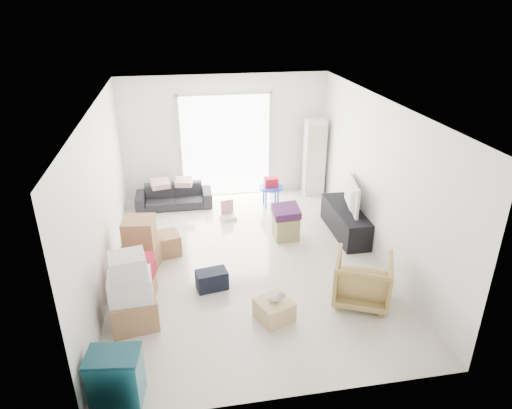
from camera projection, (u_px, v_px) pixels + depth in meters
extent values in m
cube|color=beige|center=(247.00, 267.00, 7.94)|extent=(4.50, 6.00, 0.24)
cube|color=white|center=(246.00, 97.00, 6.71)|extent=(4.50, 6.00, 0.24)
cube|color=white|center=(225.00, 135.00, 10.12)|extent=(4.50, 0.24, 2.70)
cube|color=white|center=(296.00, 307.00, 4.53)|extent=(4.50, 0.24, 2.70)
cube|color=white|center=(93.00, 199.00, 6.95)|extent=(0.24, 6.00, 2.70)
cube|color=white|center=(385.00, 179.00, 7.70)|extent=(0.24, 6.00, 2.70)
cube|color=white|center=(226.00, 146.00, 10.07)|extent=(2.00, 0.01, 2.30)
cube|color=silver|center=(180.00, 149.00, 9.91)|extent=(0.06, 0.04, 2.30)
cube|color=silver|center=(270.00, 144.00, 10.22)|extent=(0.06, 0.04, 2.30)
cube|color=silver|center=(224.00, 94.00, 9.59)|extent=(2.10, 0.04, 0.06)
cube|color=silver|center=(314.00, 158.00, 10.20)|extent=(0.45, 0.30, 1.75)
cube|color=black|center=(345.00, 221.00, 8.69)|extent=(0.47, 1.56, 0.52)
imported|color=black|center=(347.00, 206.00, 8.56)|extent=(0.75, 1.08, 0.13)
imported|color=#27282D|center=(174.00, 193.00, 9.80)|extent=(1.62, 0.49, 0.63)
cube|color=#D49AAC|center=(160.00, 178.00, 9.57)|extent=(0.47, 0.40, 0.13)
cube|color=#D49AAC|center=(183.00, 176.00, 9.67)|extent=(0.39, 0.33, 0.12)
imported|color=#A58249|center=(363.00, 277.00, 6.69)|extent=(1.04, 1.01, 0.82)
cube|color=#1A5B68|center=(118.00, 389.00, 5.11)|extent=(0.60, 0.46, 0.31)
cube|color=#1A5B68|center=(114.00, 368.00, 4.98)|extent=(0.60, 0.46, 0.31)
cube|color=#0C333D|center=(112.00, 356.00, 4.91)|extent=(0.62, 0.47, 0.04)
cube|color=#996B45|center=(134.00, 312.00, 6.25)|extent=(0.69, 0.61, 0.46)
cube|color=white|center=(130.00, 287.00, 6.08)|extent=(0.59, 0.50, 0.36)
cube|color=white|center=(127.00, 265.00, 5.94)|extent=(0.53, 0.48, 0.31)
cube|color=#996B45|center=(137.00, 287.00, 6.84)|extent=(0.59, 0.59, 0.38)
cube|color=#B7162B|center=(135.00, 272.00, 6.73)|extent=(0.63, 0.49, 0.17)
cube|color=#B7162B|center=(134.00, 263.00, 6.66)|extent=(0.58, 0.41, 0.15)
cube|color=#996B45|center=(142.00, 254.00, 7.68)|extent=(0.69, 0.62, 0.42)
cube|color=#996B45|center=(139.00, 232.00, 7.50)|extent=(0.55, 0.55, 0.45)
cube|color=#996B45|center=(166.00, 244.00, 8.04)|extent=(0.55, 0.55, 0.38)
cube|color=black|center=(212.00, 280.00, 7.09)|extent=(0.52, 0.36, 0.30)
cube|color=#948E56|center=(286.00, 227.00, 8.56)|extent=(0.45, 0.45, 0.44)
cube|color=#4D1F4F|center=(286.00, 213.00, 8.44)|extent=(0.49, 0.49, 0.14)
cylinder|color=#1C3AB7|center=(271.00, 187.00, 9.77)|extent=(0.53, 0.53, 0.04)
cylinder|color=#1C3AB7|center=(275.00, 194.00, 10.01)|extent=(0.04, 0.04, 0.42)
cylinder|color=#1C3AB7|center=(264.00, 195.00, 9.96)|extent=(0.04, 0.04, 0.42)
cylinder|color=#1C3AB7|center=(266.00, 200.00, 9.73)|extent=(0.04, 0.04, 0.42)
cylinder|color=#1C3AB7|center=(278.00, 199.00, 9.77)|extent=(0.04, 0.04, 0.42)
cube|color=#B7162B|center=(271.00, 182.00, 9.72)|extent=(0.28, 0.22, 0.20)
cube|color=silver|center=(228.00, 218.00, 9.34)|extent=(0.34, 0.32, 0.07)
cube|color=#C46C7C|center=(227.00, 207.00, 9.35)|extent=(0.27, 0.11, 0.31)
cube|color=tan|center=(274.00, 310.00, 6.40)|extent=(0.59, 0.59, 0.30)
ellipsoid|color=#B2ADA8|center=(274.00, 298.00, 6.32)|extent=(0.19, 0.13, 0.10)
cube|color=red|center=(274.00, 298.00, 6.32)|extent=(0.13, 0.11, 0.03)
sphere|color=#B2ADA8|center=(282.00, 295.00, 6.35)|extent=(0.10, 0.10, 0.10)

